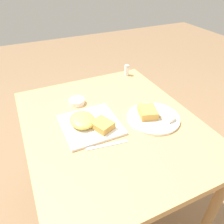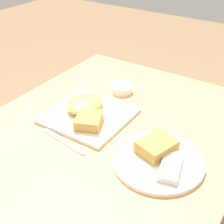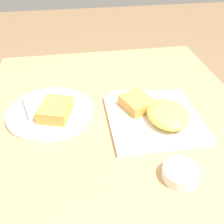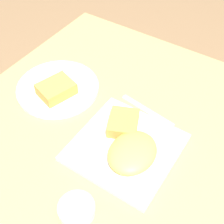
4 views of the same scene
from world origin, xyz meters
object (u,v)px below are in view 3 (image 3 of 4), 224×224
Objects in this scene: plate_oval_far at (50,111)px; sauce_ramekin at (181,173)px; plate_square_near at (157,115)px; butter_knife at (136,92)px.

plate_oval_far is 3.07× the size of sauce_ramekin.
plate_square_near reaches higher than plate_oval_far.
plate_square_near is 1.01× the size of plate_oval_far.
sauce_ramekin is at bearing 178.24° from plate_square_near.
butter_knife is at bearing 2.81° from sauce_ramekin.
butter_knife is (0.39, 0.02, -0.01)m from sauce_ramekin.
plate_oval_far is (0.08, 0.33, -0.01)m from plate_square_near.
plate_oval_far is at bearing 23.58° from butter_knife.
butter_knife is (0.08, -0.30, -0.01)m from plate_oval_far.
butter_knife is at bearing -74.51° from plate_oval_far.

